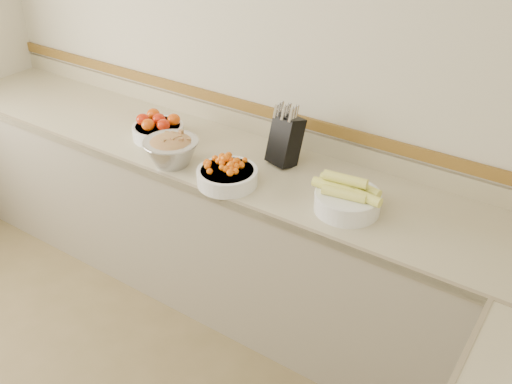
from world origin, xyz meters
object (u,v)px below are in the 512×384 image
Objects in this scene: knife_block at (285,139)px; corn_bowl at (347,198)px; tomato_bowl at (158,128)px; rhubarb_bowl at (171,149)px; cherry_tomato_bowl at (227,174)px.

knife_block is 1.00× the size of corn_bowl.
tomato_bowl is 1.01× the size of rhubarb_bowl.
knife_block reaches higher than cherry_tomato_bowl.
tomato_bowl is 0.96× the size of cherry_tomato_bowl.
cherry_tomato_bowl reaches higher than tomato_bowl.
tomato_bowl is at bearing 145.05° from rhubarb_bowl.
tomato_bowl is 0.63m from cherry_tomato_bowl.
corn_bowl is (1.17, -0.07, 0.01)m from tomato_bowl.
knife_block is 1.11× the size of cherry_tomato_bowl.
tomato_bowl is at bearing 176.77° from corn_bowl.
corn_bowl is (0.45, -0.22, -0.07)m from knife_block.
knife_block is 1.16× the size of tomato_bowl.
knife_block is 1.17× the size of rhubarb_bowl.
corn_bowl is 1.16× the size of rhubarb_bowl.
corn_bowl reaches higher than cherry_tomato_bowl.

